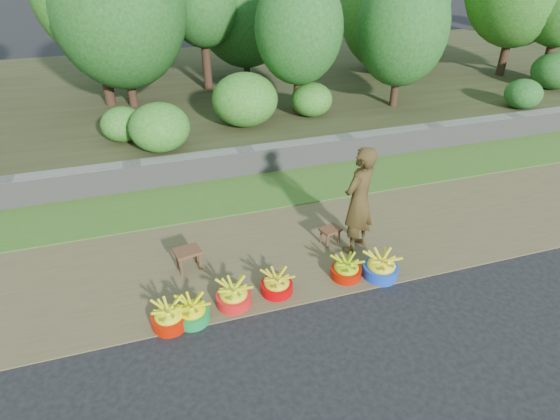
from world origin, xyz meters
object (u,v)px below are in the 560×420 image
object	(u,v)px
stool_left	(188,254)
vendor_woman	(359,201)
basin_a	(169,316)
stool_right	(330,231)
basin_f	(381,267)
basin_c	(234,295)
basin_d	(277,284)
basin_e	(346,269)
basin_b	(192,311)

from	to	relation	value
stool_left	vendor_woman	xyz separation A→B (m)	(2.60, -0.26, 0.61)
basin_a	vendor_woman	bearing A→B (deg)	15.41
stool_right	basin_f	bearing A→B (deg)	-68.42
basin_c	basin_d	bearing A→B (deg)	5.08
basin_a	stool_right	distance (m)	2.89
basin_a	basin_e	xyz separation A→B (m)	(2.58, 0.21, -0.01)
basin_c	basin_e	xyz separation A→B (m)	(1.70, 0.07, -0.01)
basin_e	vendor_woman	xyz separation A→B (m)	(0.43, 0.62, 0.74)
vendor_woman	basin_d	bearing A→B (deg)	-7.56
vendor_woman	basin_c	bearing A→B (deg)	-12.52
basin_c	stool_right	distance (m)	2.03
basin_f	basin_d	bearing A→B (deg)	175.91
vendor_woman	basin_f	bearing A→B (deg)	64.60
basin_a	basin_b	world-z (taller)	basin_a
basin_a	basin_e	bearing A→B (deg)	4.73
basin_a	basin_f	xyz separation A→B (m)	(3.07, 0.08, 0.02)
stool_left	basin_e	bearing A→B (deg)	-21.98
basin_d	basin_e	xyz separation A→B (m)	(1.07, 0.02, -0.00)
stool_right	basin_c	bearing A→B (deg)	-152.68
basin_a	stool_right	xyz separation A→B (m)	(2.68, 1.07, 0.09)
basin_f	stool_right	size ratio (longest dim) A/B	1.39
vendor_woman	basin_a	bearing A→B (deg)	-15.05
basin_c	stool_right	bearing A→B (deg)	27.32
basin_d	vendor_woman	world-z (taller)	vendor_woman
basin_a	basin_b	bearing A→B (deg)	1.71
basin_b	basin_e	xyz separation A→B (m)	(2.28, 0.20, -0.00)
stool_left	stool_right	distance (m)	2.28
basin_c	basin_f	world-z (taller)	basin_f
basin_a	basin_f	distance (m)	3.07
basin_e	basin_f	size ratio (longest dim) A/B	0.88
basin_c	basin_f	distance (m)	2.19
stool_left	vendor_woman	distance (m)	2.69
basin_b	basin_f	bearing A→B (deg)	1.54
basin_a	basin_d	size ratio (longest dim) A/B	1.03
basin_f	stool_left	size ratio (longest dim) A/B	1.20
basin_a	stool_right	size ratio (longest dim) A/B	1.26
basin_c	stool_right	size ratio (longest dim) A/B	1.30
basin_c	vendor_woman	distance (m)	2.35
basin_a	stool_left	size ratio (longest dim) A/B	1.08
basin_b	basin_e	bearing A→B (deg)	5.12
basin_a	stool_left	world-z (taller)	stool_left
basin_e	stool_right	xyz separation A→B (m)	(0.10, 0.86, 0.09)
basin_c	basin_a	bearing A→B (deg)	-170.96
basin_d	stool_right	bearing A→B (deg)	36.72
basin_c	stool_left	distance (m)	1.07
stool_left	vendor_woman	bearing A→B (deg)	-5.77
basin_a	basin_b	xyz separation A→B (m)	(0.30, 0.01, -0.00)
basin_c	basin_e	distance (m)	1.70
basin_a	basin_f	size ratio (longest dim) A/B	0.91
basin_d	basin_e	world-z (taller)	same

